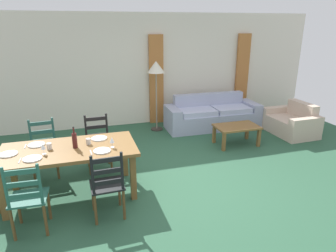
% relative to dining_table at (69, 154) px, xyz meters
% --- Properties ---
extents(ground_plane, '(9.60, 9.60, 0.02)m').
position_rel_dining_table_xyz_m(ground_plane, '(1.56, -0.13, -0.67)').
color(ground_plane, '#2A543B').
extents(wall_far, '(9.60, 0.16, 2.70)m').
position_rel_dining_table_xyz_m(wall_far, '(1.56, 3.17, 0.69)').
color(wall_far, silver).
rests_on(wall_far, ground_plane).
extents(curtain_panel_left, '(0.35, 0.08, 2.20)m').
position_rel_dining_table_xyz_m(curtain_panel_left, '(2.10, 3.03, 0.44)').
color(curtain_panel_left, '#B16B34').
rests_on(curtain_panel_left, ground_plane).
extents(curtain_panel_right, '(0.35, 0.08, 2.20)m').
position_rel_dining_table_xyz_m(curtain_panel_right, '(4.50, 3.03, 0.44)').
color(curtain_panel_right, '#B16B34').
rests_on(curtain_panel_right, ground_plane).
extents(dining_table, '(1.90, 0.96, 0.75)m').
position_rel_dining_table_xyz_m(dining_table, '(0.00, 0.00, 0.00)').
color(dining_table, brown).
rests_on(dining_table, ground_plane).
extents(dining_chair_near_left, '(0.44, 0.42, 0.96)m').
position_rel_dining_table_xyz_m(dining_chair_near_left, '(-0.48, -0.76, -0.19)').
color(dining_chair_near_left, '#25594B').
rests_on(dining_chair_near_left, ground_plane).
extents(dining_chair_near_right, '(0.43, 0.41, 0.96)m').
position_rel_dining_table_xyz_m(dining_chair_near_right, '(0.46, -0.72, -0.19)').
color(dining_chair_near_right, black).
rests_on(dining_chair_near_right, ground_plane).
extents(dining_chair_far_left, '(0.45, 0.43, 0.96)m').
position_rel_dining_table_xyz_m(dining_chair_far_left, '(-0.43, 0.78, -0.19)').
color(dining_chair_far_left, '#235149').
rests_on(dining_chair_far_left, ground_plane).
extents(dining_chair_far_right, '(0.43, 0.41, 0.96)m').
position_rel_dining_table_xyz_m(dining_chair_far_right, '(0.45, 0.78, -0.19)').
color(dining_chair_far_right, black).
rests_on(dining_chair_far_right, ground_plane).
extents(dinner_plate_near_left, '(0.24, 0.24, 0.02)m').
position_rel_dining_table_xyz_m(dinner_plate_near_left, '(-0.45, -0.25, 0.10)').
color(dinner_plate_near_left, white).
rests_on(dinner_plate_near_left, dining_table).
extents(fork_near_left, '(0.02, 0.17, 0.01)m').
position_rel_dining_table_xyz_m(fork_near_left, '(-0.60, -0.25, 0.09)').
color(fork_near_left, silver).
rests_on(fork_near_left, dining_table).
extents(dinner_plate_near_right, '(0.24, 0.24, 0.02)m').
position_rel_dining_table_xyz_m(dinner_plate_near_right, '(0.45, -0.25, 0.10)').
color(dinner_plate_near_right, white).
rests_on(dinner_plate_near_right, dining_table).
extents(fork_near_right, '(0.03, 0.17, 0.01)m').
position_rel_dining_table_xyz_m(fork_near_right, '(0.30, -0.25, 0.09)').
color(fork_near_right, silver).
rests_on(fork_near_right, dining_table).
extents(dinner_plate_far_left, '(0.24, 0.24, 0.02)m').
position_rel_dining_table_xyz_m(dinner_plate_far_left, '(-0.45, 0.25, 0.10)').
color(dinner_plate_far_left, white).
rests_on(dinner_plate_far_left, dining_table).
extents(fork_far_left, '(0.02, 0.17, 0.01)m').
position_rel_dining_table_xyz_m(fork_far_left, '(-0.60, 0.25, 0.09)').
color(fork_far_left, silver).
rests_on(fork_far_left, dining_table).
extents(dinner_plate_far_right, '(0.24, 0.24, 0.02)m').
position_rel_dining_table_xyz_m(dinner_plate_far_right, '(0.45, 0.25, 0.10)').
color(dinner_plate_far_right, white).
rests_on(dinner_plate_far_right, dining_table).
extents(fork_far_right, '(0.03, 0.17, 0.01)m').
position_rel_dining_table_xyz_m(fork_far_right, '(0.30, 0.25, 0.09)').
color(fork_far_right, silver).
rests_on(fork_far_right, dining_table).
extents(dinner_plate_head_west, '(0.24, 0.24, 0.02)m').
position_rel_dining_table_xyz_m(dinner_plate_head_west, '(-0.78, -0.00, 0.10)').
color(dinner_plate_head_west, white).
rests_on(dinner_plate_head_west, dining_table).
extents(wine_bottle, '(0.07, 0.07, 0.32)m').
position_rel_dining_table_xyz_m(wine_bottle, '(0.09, -0.01, 0.20)').
color(wine_bottle, '#471919').
rests_on(wine_bottle, dining_table).
extents(wine_glass_near_left, '(0.06, 0.06, 0.16)m').
position_rel_dining_table_xyz_m(wine_glass_near_left, '(-0.32, -0.12, 0.20)').
color(wine_glass_near_left, white).
rests_on(wine_glass_near_left, dining_table).
extents(wine_glass_near_right, '(0.06, 0.06, 0.16)m').
position_rel_dining_table_xyz_m(wine_glass_near_right, '(0.60, -0.15, 0.20)').
color(wine_glass_near_right, white).
rests_on(wine_glass_near_right, dining_table).
extents(coffee_cup_primary, '(0.07, 0.07, 0.09)m').
position_rel_dining_table_xyz_m(coffee_cup_primary, '(0.28, 0.07, 0.13)').
color(coffee_cup_primary, silver).
rests_on(coffee_cup_primary, dining_table).
extents(coffee_cup_secondary, '(0.07, 0.07, 0.09)m').
position_rel_dining_table_xyz_m(coffee_cup_secondary, '(-0.26, 0.04, 0.13)').
color(coffee_cup_secondary, silver).
rests_on(coffee_cup_secondary, dining_table).
extents(couch, '(2.29, 0.84, 0.80)m').
position_rel_dining_table_xyz_m(couch, '(3.30, 2.28, -0.37)').
color(couch, '#9CA2BD').
rests_on(couch, ground_plane).
extents(coffee_table, '(0.90, 0.56, 0.42)m').
position_rel_dining_table_xyz_m(coffee_table, '(3.31, 1.06, -0.31)').
color(coffee_table, brown).
rests_on(coffee_table, ground_plane).
extents(armchair_upholstered, '(0.83, 1.18, 0.72)m').
position_rel_dining_table_xyz_m(armchair_upholstered, '(4.91, 1.32, -0.41)').
color(armchair_upholstered, beige).
rests_on(armchair_upholstered, ground_plane).
extents(standing_lamp, '(0.40, 0.40, 1.64)m').
position_rel_dining_table_xyz_m(standing_lamp, '(1.95, 2.46, 0.75)').
color(standing_lamp, '#332D28').
rests_on(standing_lamp, ground_plane).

